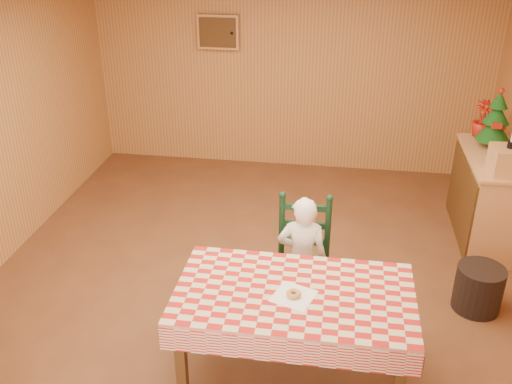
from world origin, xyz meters
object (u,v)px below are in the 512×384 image
dining_table (294,301)px  shelf_unit (486,198)px  ladder_chair (302,261)px  christmas_tree (496,121)px  storage_bin (478,288)px  seated_child (302,259)px  crate (508,161)px

dining_table → shelf_unit: shelf_unit is taller
dining_table → ladder_chair: 0.81m
christmas_tree → storage_bin: bearing=-100.3°
seated_child → storage_bin: seated_child is taller
storage_bin → christmas_tree: bearing=79.7°
dining_table → christmas_tree: size_ratio=2.67×
crate → christmas_tree: 0.67m
shelf_unit → storage_bin: bearing=-102.0°
dining_table → christmas_tree: christmas_tree is taller
dining_table → seated_child: (-0.00, 0.73, -0.13)m
crate → seated_child: bearing=-146.6°
ladder_chair → storage_bin: bearing=10.3°
ladder_chair → storage_bin: ladder_chair is taller
dining_table → seated_child: 0.74m
storage_bin → dining_table: bearing=-144.8°
shelf_unit → crate: size_ratio=4.13×
seated_child → storage_bin: size_ratio=2.78×
seated_child → ladder_chair: bearing=-90.0°
dining_table → christmas_tree: 3.15m
seated_child → shelf_unit: 2.37m
shelf_unit → ladder_chair: bearing=-139.4°
christmas_tree → seated_child: bearing=-134.2°
dining_table → shelf_unit: 2.91m
seated_child → christmas_tree: (1.77, 1.82, 0.65)m
ladder_chair → christmas_tree: 2.60m
dining_table → ladder_chair: ladder_chair is taller
dining_table → crate: size_ratio=5.52×
shelf_unit → crate: 0.71m
dining_table → shelf_unit: size_ratio=1.34×
dining_table → ladder_chair: (0.00, 0.79, -0.18)m
shelf_unit → crate: (0.01, -0.40, 0.59)m
crate → storage_bin: crate is taller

